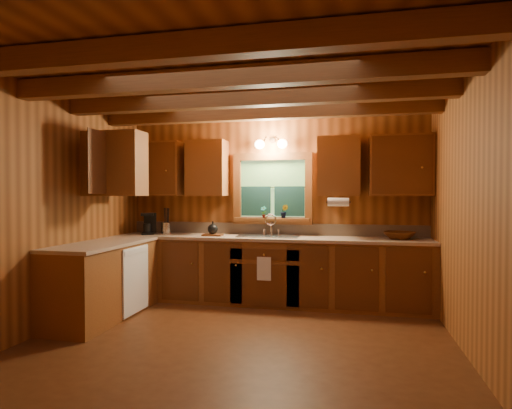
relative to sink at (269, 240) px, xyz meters
The scene contains 20 objects.
room 1.66m from the sink, 90.00° to the right, with size 4.20×4.20×4.20m.
ceiling_beams 2.29m from the sink, 90.00° to the right, with size 4.20×2.54×0.18m.
base_cabinets 0.73m from the sink, 147.14° to the right, with size 4.20×2.22×0.86m.
countertop 0.57m from the sink, 146.97° to the right, with size 4.20×2.24×0.04m.
backsplash 0.31m from the sink, 90.00° to the left, with size 4.20×0.02×0.16m, color tan.
dishwasher_panel 1.79m from the sink, 147.88° to the right, with size 0.02×0.60×0.80m, color white.
upper_cabinets 1.15m from the sink, 162.32° to the right, with size 4.19×1.77×0.78m.
window 0.72m from the sink, 90.00° to the left, with size 1.12×0.08×1.00m.
window_sill 0.34m from the sink, 90.00° to the left, with size 1.06×0.14×0.04m, color brown.
wall_sconce 1.32m from the sink, 90.00° to the left, with size 0.45×0.21×0.17m.
paper_towel_roll 1.06m from the sink, ahead, with size 0.11×0.11×0.27m, color white.
dish_towel 0.48m from the sink, 90.00° to the right, with size 0.18×0.01×0.30m, color white.
sink is the anchor object (origin of this frame).
coffee_maker 1.75m from the sink, behind, with size 0.17×0.22×0.31m.
utensil_crock 1.52m from the sink, behind, with size 0.13×0.13×0.38m.
cutting_board 0.78m from the sink, behind, with size 0.27×0.19×0.02m, color #532A11.
teakettle 0.79m from the sink, behind, with size 0.14×0.14×0.18m.
wicker_basket 1.69m from the sink, ahead, with size 0.39×0.39×0.10m, color #48230C.
potted_plant_left 0.43m from the sink, 120.45° to the left, with size 0.09×0.06×0.17m, color #532A11.
potted_plant_right 0.47m from the sink, 50.49° to the left, with size 0.10×0.08×0.19m, color #532A11.
Camera 1 is at (1.07, -4.00, 1.46)m, focal length 29.71 mm.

